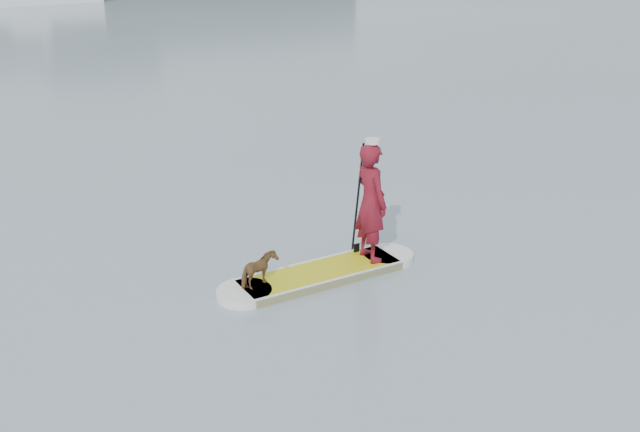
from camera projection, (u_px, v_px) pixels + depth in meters
ground at (174, 212)px, 13.31m from camera, size 140.00×140.00×0.00m
paddleboard at (320, 274)px, 10.73m from camera, size 3.28×1.07×0.12m
paddler at (371, 202)px, 10.79m from camera, size 0.52×0.72×1.85m
white_cap at (373, 141)px, 10.43m from camera, size 0.22×0.22×0.07m
dog at (259, 270)px, 10.15m from camera, size 0.63×0.41×0.49m
paddle at (357, 212)px, 11.09m from camera, size 0.10×0.30×2.00m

